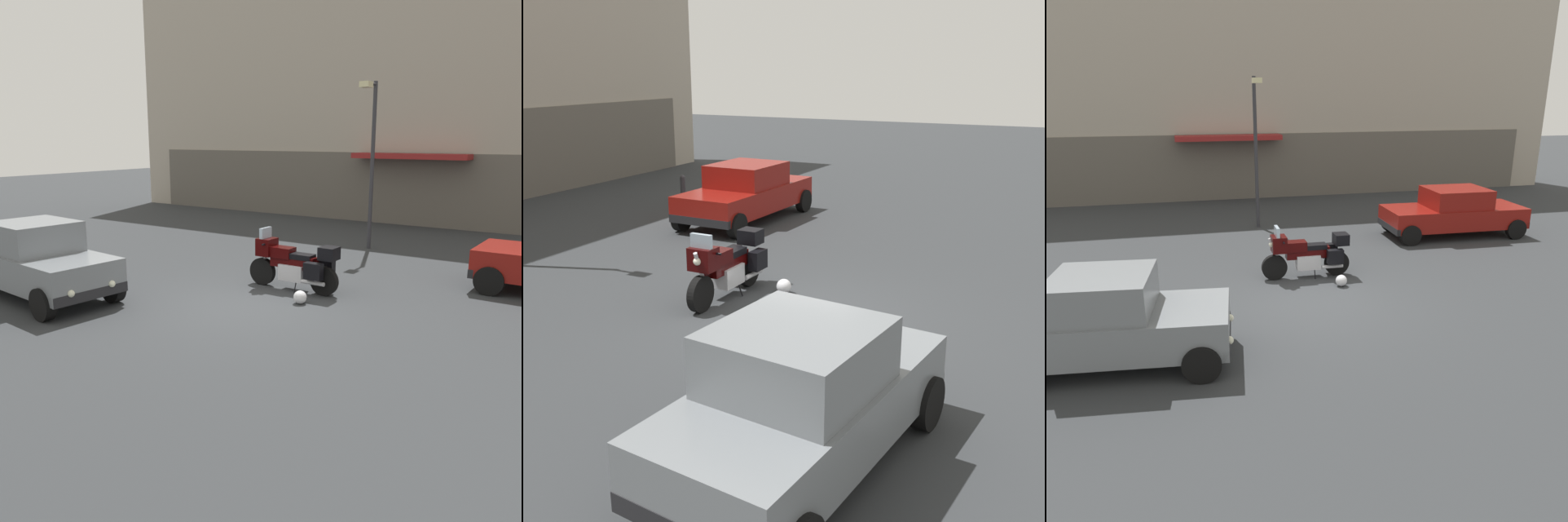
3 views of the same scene
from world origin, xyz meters
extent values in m
plane|color=#2D3033|center=(0.00, 0.00, 0.00)|extent=(80.00, 80.00, 0.00)
cylinder|color=black|center=(-0.61, 1.62, 0.32)|extent=(0.64, 0.15, 0.64)
cylinder|color=black|center=(1.01, 1.61, 0.32)|extent=(0.64, 0.15, 0.64)
cylinder|color=#B7B7BC|center=(-0.59, 1.62, 0.75)|extent=(0.33, 0.07, 0.68)
cube|color=#B7B7BC|center=(0.24, 1.61, 0.42)|extent=(0.60, 0.41, 0.36)
cube|color=black|center=(0.24, 1.61, 0.66)|extent=(1.10, 0.29, 0.28)
cube|color=black|center=(-0.06, 1.62, 0.84)|extent=(0.52, 0.34, 0.24)
cube|color=black|center=(0.44, 1.61, 0.80)|extent=(0.56, 0.31, 0.12)
cube|color=black|center=(-0.49, 1.62, 0.92)|extent=(0.36, 0.44, 0.40)
cube|color=#8C9EAD|center=(-0.53, 1.62, 1.22)|extent=(0.08, 0.40, 0.28)
sphere|color=#EAEACC|center=(-0.67, 1.62, 0.92)|extent=(0.14, 0.14, 0.14)
cylinder|color=black|center=(-0.41, 1.62, 1.02)|extent=(0.05, 0.62, 0.04)
cylinder|color=#B7B7BC|center=(0.84, 1.41, 0.30)|extent=(0.55, 0.10, 0.09)
cube|color=black|center=(0.89, 1.33, 0.58)|extent=(0.40, 0.20, 0.36)
cube|color=black|center=(0.90, 1.89, 0.58)|extent=(0.40, 0.20, 0.36)
cube|color=black|center=(1.11, 1.61, 0.95)|extent=(0.36, 0.40, 0.28)
cylinder|color=black|center=(0.39, 1.43, 0.15)|extent=(0.03, 0.13, 0.29)
sphere|color=silver|center=(0.89, 0.78, 0.14)|extent=(0.28, 0.28, 0.28)
cube|color=slate|center=(-3.96, -1.92, 0.66)|extent=(3.95, 2.02, 0.68)
cube|color=slate|center=(-4.11, -1.90, 1.32)|extent=(1.75, 1.67, 0.64)
cube|color=#8C9EAD|center=(-3.36, -1.98, 1.32)|extent=(0.20, 1.39, 0.54)
cube|color=#8C9EAD|center=(-4.85, -1.82, 1.32)|extent=(0.20, 1.39, 0.51)
cube|color=black|center=(-2.12, -2.11, 0.42)|extent=(0.29, 1.64, 0.20)
cylinder|color=black|center=(-2.44, -1.29, 0.32)|extent=(0.66, 0.28, 0.64)
cylinder|color=black|center=(-2.60, -2.84, 0.32)|extent=(0.66, 0.28, 0.64)
cylinder|color=black|center=(-5.32, -0.99, 0.32)|extent=(0.66, 0.28, 0.64)
sphere|color=silver|center=(-2.02, -1.66, 0.54)|extent=(0.14, 0.14, 0.14)
sphere|color=silver|center=(-2.12, -2.56, 0.54)|extent=(0.14, 0.14, 0.14)
cube|color=maroon|center=(5.83, 4.43, 0.64)|extent=(4.55, 1.88, 0.64)
cube|color=maroon|center=(5.88, 4.43, 1.26)|extent=(1.94, 1.67, 0.60)
cube|color=#8C9EAD|center=(6.78, 4.40, 1.26)|extent=(0.10, 1.50, 0.51)
cube|color=#8C9EAD|center=(4.98, 4.45, 1.26)|extent=(0.10, 1.50, 0.48)
cube|color=black|center=(8.03, 4.37, 0.42)|extent=(0.17, 1.76, 0.20)
cube|color=black|center=(3.63, 4.49, 0.42)|extent=(0.17, 1.76, 0.20)
cylinder|color=black|center=(7.65, 5.22, 0.32)|extent=(0.65, 0.24, 0.64)
cylinder|color=black|center=(7.60, 3.54, 0.32)|extent=(0.65, 0.24, 0.64)
cylinder|color=black|center=(4.05, 5.32, 0.32)|extent=(0.65, 0.24, 0.64)
cylinder|color=black|center=(4.00, 3.64, 0.32)|extent=(0.65, 0.24, 0.64)
sphere|color=silver|center=(8.09, 4.85, 0.54)|extent=(0.14, 0.14, 0.14)
sphere|color=silver|center=(8.06, 3.88, 0.54)|extent=(0.14, 0.14, 0.14)
cylinder|color=#333338|center=(7.10, 7.41, 0.39)|extent=(0.16, 0.16, 0.78)
sphere|color=#333338|center=(7.10, 7.41, 0.78)|extent=(0.16, 0.16, 0.16)
camera|label=1|loc=(6.21, -8.67, 3.36)|focal=37.39mm
camera|label=2|loc=(-9.49, -4.48, 4.06)|focal=45.54mm
camera|label=3|loc=(-2.69, -10.38, 4.46)|focal=35.36mm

